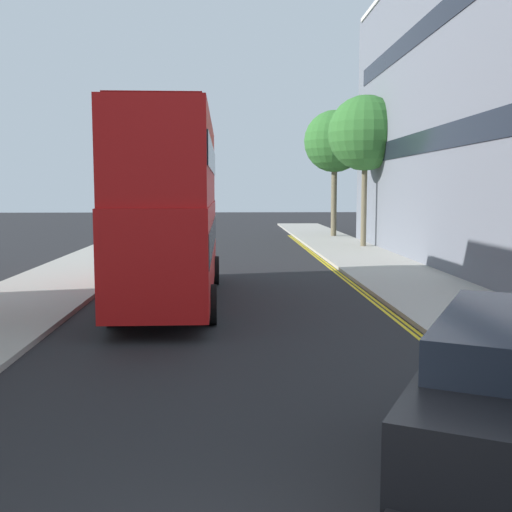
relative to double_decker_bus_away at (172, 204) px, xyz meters
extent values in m
cube|color=#ADA89E|center=(8.43, 1.38, -2.96)|extent=(4.00, 80.00, 0.14)
cube|color=#ADA89E|center=(-4.57, 1.38, -2.96)|extent=(4.00, 80.00, 0.14)
cube|color=yellow|center=(6.33, -0.62, -3.03)|extent=(0.10, 56.00, 0.01)
cube|color=yellow|center=(6.17, -0.62, -3.03)|extent=(0.10, 56.00, 0.01)
cube|color=red|center=(0.00, 0.00, -1.29)|extent=(2.61, 10.82, 2.60)
cube|color=red|center=(0.00, 0.00, 1.26)|extent=(2.56, 10.61, 2.50)
cube|color=black|center=(0.00, 0.00, -0.99)|extent=(2.63, 10.39, 0.84)
cube|color=black|center=(0.00, 0.00, 1.36)|extent=(2.62, 10.18, 0.80)
cube|color=yellow|center=(-0.05, 5.38, 0.26)|extent=(2.00, 0.08, 0.44)
cube|color=maroon|center=(0.00, 0.00, 2.56)|extent=(2.35, 9.74, 0.10)
cylinder|color=black|center=(-1.28, 3.33, -2.51)|extent=(0.31, 1.04, 1.04)
cylinder|color=black|center=(1.22, 3.36, -2.51)|extent=(0.31, 1.04, 1.04)
cylinder|color=black|center=(-1.22, -3.36, -2.51)|extent=(0.31, 1.04, 1.04)
cylinder|color=black|center=(1.28, -3.34, -2.51)|extent=(0.31, 1.04, 1.04)
cylinder|color=black|center=(4.74, -11.02, -2.69)|extent=(0.51, 0.70, 0.68)
cylinder|color=#6B6047|center=(9.24, 25.01, -0.17)|extent=(0.40, 0.40, 5.43)
cylinder|color=#6B6047|center=(9.75, 25.13, 2.91)|extent=(0.37, 1.10, 0.82)
cylinder|color=#6B6047|center=(9.52, 25.42, 2.89)|extent=(0.93, 0.69, 0.78)
cylinder|color=#6B6047|center=(8.82, 25.27, 2.89)|extent=(0.66, 0.95, 0.78)
cylinder|color=#6B6047|center=(8.81, 24.73, 2.90)|extent=(0.68, 0.96, 0.80)
cylinder|color=#6B6047|center=(9.59, 24.35, 3.06)|extent=(1.41, 0.82, 1.12)
sphere|color=#33702D|center=(9.24, 25.01, 3.86)|extent=(4.39, 4.39, 4.39)
cylinder|color=#6B6047|center=(9.64, 16.89, -0.25)|extent=(0.32, 0.32, 5.28)
cylinder|color=#6B6047|center=(10.16, 16.86, 2.76)|extent=(0.20, 1.09, 0.81)
cylinder|color=#6B6047|center=(9.67, 17.55, 2.85)|extent=(1.36, 0.18, 1.00)
cylinder|color=#6B6047|center=(9.10, 16.76, 2.79)|extent=(0.39, 1.17, 0.87)
cylinder|color=#6B6047|center=(9.65, 16.35, 2.78)|extent=(1.14, 0.13, 0.85)
sphere|color=#33702D|center=(9.64, 16.89, 3.70)|extent=(4.35, 4.35, 4.35)
cube|color=black|center=(10.41, 8.81, 7.54)|extent=(0.04, 24.64, 1.00)
cube|color=black|center=(10.41, 8.81, 2.55)|extent=(0.04, 24.64, 1.00)
camera|label=1|loc=(1.80, -18.82, 0.42)|focal=42.90mm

